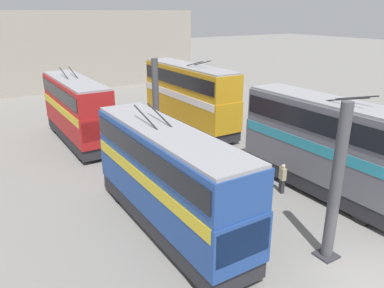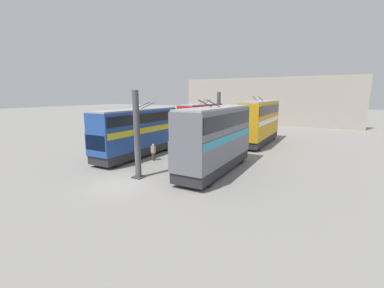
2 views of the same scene
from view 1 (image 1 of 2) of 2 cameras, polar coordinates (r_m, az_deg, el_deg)
The scene contains 11 objects.
ground_plane at distance 16.32m, azimuth 25.23°, elevation -18.59°, with size 240.00×240.00×0.00m, color gray.
depot_back_wall at distance 49.72m, azimuth -18.75°, elevation 13.13°, with size 0.50×36.00×9.72m.
support_column_near at distance 15.60m, azimuth 21.06°, elevation -6.20°, with size 0.83×0.83×6.55m.
support_column_far at distance 27.07m, azimuth -5.52°, elevation 5.73°, with size 0.83×0.83×6.55m.
bus_left_near at distance 21.41m, azimuth 19.52°, elevation 0.48°, with size 10.04×2.54×5.88m.
bus_left_far at distance 31.65m, azimuth -0.48°, elevation 7.72°, with size 11.27×2.54×6.05m.
bus_right_mid at distance 16.71m, azimuth -3.73°, elevation -4.60°, with size 10.71×2.54×5.45m.
bus_right_far at distance 29.56m, azimuth -17.18°, elevation 5.39°, with size 10.17×2.54×5.50m.
person_by_right_row at distance 18.22m, azimuth 3.90°, elevation -9.12°, with size 0.32×0.46×1.63m.
person_by_left_row at distance 21.33m, azimuth 13.61°, elevation -5.02°, with size 0.47×0.34×1.72m.
oil_drum at distance 23.43m, azimuth 7.37°, elevation -3.67°, with size 0.60×0.60×0.80m.
Camera 1 is at (-6.22, 11.64, 9.59)m, focal length 35.00 mm.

